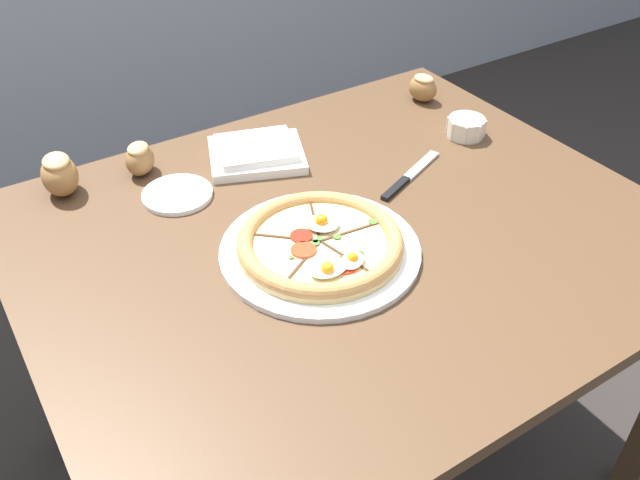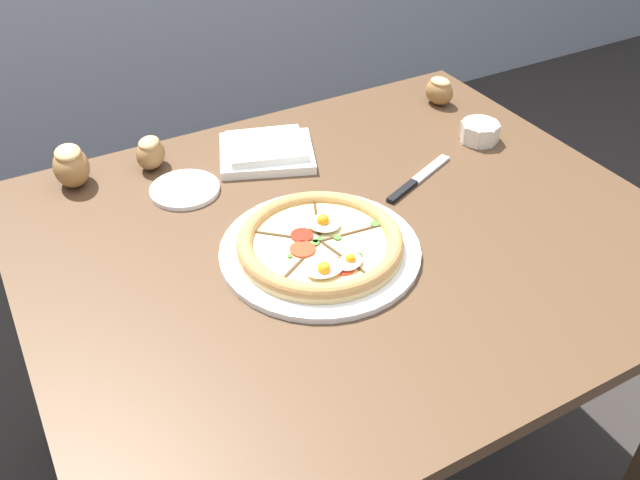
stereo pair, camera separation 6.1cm
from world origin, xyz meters
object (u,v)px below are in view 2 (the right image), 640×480
object	(u,v)px
dining_table	(347,270)
bread_piece_near	(439,90)
bread_piece_far	(150,152)
side_saucer	(185,189)
pizza	(320,245)
bread_piece_mid	(71,165)
knife_main	(418,179)
napkin_folded	(266,151)
ramekin_bowl	(480,131)

from	to	relation	value
dining_table	bread_piece_near	world-z (taller)	bread_piece_near
bread_piece_near	bread_piece_far	world-z (taller)	bread_piece_far
bread_piece_far	side_saucer	bearing A→B (deg)	-77.50
side_saucer	dining_table	bearing A→B (deg)	-50.50
dining_table	pizza	size ratio (longest dim) A/B	3.28
bread_piece_far	bread_piece_mid	bearing A→B (deg)	174.74
bread_piece_near	bread_piece_mid	bearing A→B (deg)	175.44
bread_piece_far	side_saucer	world-z (taller)	bread_piece_far
bread_piece_near	knife_main	xyz separation A→B (m)	(-0.25, -0.26, -0.03)
napkin_folded	bread_piece_mid	distance (m)	0.40
pizza	bread_piece_mid	bearing A→B (deg)	126.61
bread_piece_mid	knife_main	world-z (taller)	bread_piece_mid
dining_table	knife_main	xyz separation A→B (m)	(0.21, 0.08, 0.10)
dining_table	ramekin_bowl	bearing A→B (deg)	18.82
napkin_folded	bread_piece_far	distance (m)	0.25
pizza	bread_piece_far	world-z (taller)	bread_piece_far
pizza	napkin_folded	world-z (taller)	pizza
knife_main	bread_piece_near	bearing A→B (deg)	24.08
side_saucer	pizza	bearing A→B (deg)	-64.99
pizza	side_saucer	xyz separation A→B (m)	(-0.14, 0.31, -0.01)
napkin_folded	dining_table	bearing A→B (deg)	-86.15
pizza	side_saucer	bearing A→B (deg)	115.01
bread_piece_mid	knife_main	distance (m)	0.71
ramekin_bowl	side_saucer	world-z (taller)	ramekin_bowl
knife_main	side_saucer	distance (m)	0.48
bread_piece_near	bread_piece_far	bearing A→B (deg)	175.59
side_saucer	napkin_folded	bearing A→B (deg)	11.54
napkin_folded	bread_piece_near	distance (m)	0.49
napkin_folded	pizza	bearing A→B (deg)	-99.73
bread_piece_mid	side_saucer	world-z (taller)	bread_piece_mid
knife_main	side_saucer	xyz separation A→B (m)	(-0.44, 0.20, 0.00)
napkin_folded	bread_piece_mid	size ratio (longest dim) A/B	2.40
pizza	ramekin_bowl	world-z (taller)	pizza
bread_piece_far	knife_main	distance (m)	0.57
bread_piece_mid	knife_main	size ratio (longest dim) A/B	0.49
bread_piece_far	side_saucer	distance (m)	0.13
bread_piece_near	ramekin_bowl	bearing A→B (deg)	-99.25
dining_table	napkin_folded	xyz separation A→B (m)	(-0.02, 0.31, 0.11)
ramekin_bowl	bread_piece_near	xyz separation A→B (m)	(0.03, 0.19, 0.01)
bread_piece_near	bread_piece_mid	world-z (taller)	bread_piece_mid
bread_piece_near	knife_main	distance (m)	0.37
dining_table	knife_main	size ratio (longest dim) A/B	5.64
pizza	bread_piece_mid	distance (m)	0.56
dining_table	bread_piece_mid	bearing A→B (deg)	135.12
napkin_folded	side_saucer	size ratio (longest dim) A/B	1.77
bread_piece_mid	bread_piece_far	world-z (taller)	bread_piece_mid
pizza	napkin_folded	distance (m)	0.36
napkin_folded	knife_main	bearing A→B (deg)	-45.27
napkin_folded	bread_piece_far	world-z (taller)	bread_piece_far
ramekin_bowl	bread_piece_far	distance (m)	0.73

